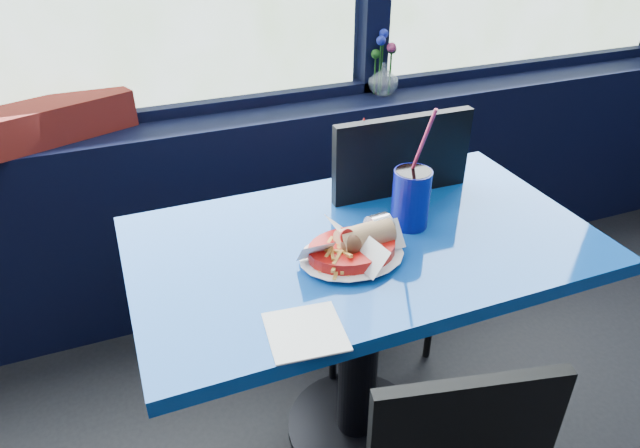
{
  "coord_description": "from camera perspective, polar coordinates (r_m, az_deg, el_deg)",
  "views": [
    {
      "loc": [
        -0.27,
        0.88,
        1.56
      ],
      "look_at": [
        0.17,
        1.98,
        0.83
      ],
      "focal_mm": 32.0,
      "sensor_mm": 36.0,
      "label": 1
    }
  ],
  "objects": [
    {
      "name": "flower_vase",
      "position": [
        2.36,
        6.38,
        14.58
      ],
      "size": [
        0.13,
        0.14,
        0.25
      ],
      "rotation": [
        0.0,
        0.0,
        -0.1
      ],
      "color": "silver",
      "rests_on": "window_sill"
    },
    {
      "name": "napkin",
      "position": [
        1.2,
        -1.47,
        -10.7
      ],
      "size": [
        0.17,
        0.17,
        0.0
      ],
      "primitive_type": "cube",
      "rotation": [
        0.0,
        0.0,
        -0.11
      ],
      "color": "white",
      "rests_on": "near_table"
    },
    {
      "name": "window_sill",
      "position": [
        2.32,
        -12.06,
        0.76
      ],
      "size": [
        5.0,
        0.26,
        0.8
      ],
      "primitive_type": "cube",
      "color": "black",
      "rests_on": "ground"
    },
    {
      "name": "near_table",
      "position": [
        1.6,
        4.17,
        -6.9
      ],
      "size": [
        1.2,
        0.7,
        0.75
      ],
      "color": "black",
      "rests_on": "ground"
    },
    {
      "name": "ketchup_bottle",
      "position": [
        1.64,
        4.25,
        6.1
      ],
      "size": [
        0.07,
        0.07,
        0.25
      ],
      "color": "red",
      "rests_on": "near_table"
    },
    {
      "name": "soda_cup",
      "position": [
        1.52,
        9.1,
        2.68
      ],
      "size": [
        0.1,
        0.1,
        0.34
      ],
      "rotation": [
        0.0,
        0.0,
        -0.27
      ],
      "color": "navy",
      "rests_on": "near_table"
    },
    {
      "name": "planter_box",
      "position": [
        2.1,
        -26.51,
        8.88
      ],
      "size": [
        0.64,
        0.37,
        0.13
      ],
      "primitive_type": "cube",
      "rotation": [
        0.0,
        0.0,
        0.37
      ],
      "color": "maroon",
      "rests_on": "window_sill"
    },
    {
      "name": "food_basket",
      "position": [
        1.4,
        3.38,
        -2.43
      ],
      "size": [
        0.28,
        0.28,
        0.09
      ],
      "rotation": [
        0.0,
        0.0,
        -0.35
      ],
      "color": "red",
      "rests_on": "near_table"
    },
    {
      "name": "chair_near_back",
      "position": [
        1.9,
        5.69,
        0.01
      ],
      "size": [
        0.45,
        0.46,
        0.99
      ],
      "rotation": [
        0.0,
        0.0,
        3.13
      ],
      "color": "black",
      "rests_on": "ground"
    }
  ]
}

